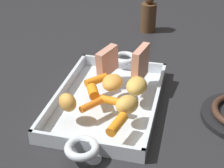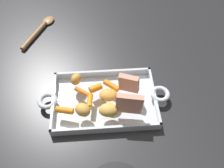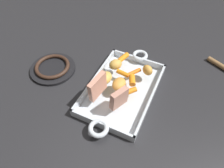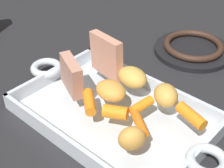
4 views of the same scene
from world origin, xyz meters
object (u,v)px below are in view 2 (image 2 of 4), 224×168
object	(u,v)px
roast_slice_outer	(129,104)
baby_carrot_northwest	(65,110)
roasting_dish	(104,100)
potato_near_roast	(108,95)
baby_carrot_long	(96,88)
potato_whole	(76,79)
roast_slice_thick	(129,83)
baby_carrot_center_right	(111,86)
potato_golden_small	(108,110)
potato_golden_large	(83,110)
serving_spoon	(40,29)
baby_carrot_southwest	(90,100)
baby_carrot_southeast	(83,92)

from	to	relation	value
roast_slice_outer	baby_carrot_northwest	distance (m)	0.20
roasting_dish	potato_near_roast	distance (m)	0.04
baby_carrot_long	potato_whole	world-z (taller)	potato_whole
roast_slice_thick	baby_carrot_center_right	size ratio (longest dim) A/B	1.15
baby_carrot_long	baby_carrot_center_right	size ratio (longest dim) A/B	0.73
baby_carrot_northwest	potato_golden_small	xyz separation A→B (m)	(-0.14, 0.01, 0.01)
potato_whole	potato_near_roast	xyz separation A→B (m)	(-0.10, 0.07, -0.00)
potato_golden_large	serving_spoon	bearing A→B (deg)	-66.73
roast_slice_outer	serving_spoon	bearing A→B (deg)	-53.18
baby_carrot_southwest	potato_whole	size ratio (longest dim) A/B	1.10
baby_carrot_long	potato_near_roast	size ratio (longest dim) A/B	0.70
baby_carrot_northwest	roast_slice_thick	bearing A→B (deg)	-160.49
potato_whole	baby_carrot_center_right	bearing A→B (deg)	166.93
roast_slice_outer	baby_carrot_southeast	size ratio (longest dim) A/B	1.33
baby_carrot_southeast	potato_golden_large	bearing A→B (deg)	90.04
roast_slice_outer	serving_spoon	distance (m)	0.56
baby_carrot_southwest	serving_spoon	size ratio (longest dim) A/B	0.21
baby_carrot_northwest	potato_whole	xyz separation A→B (m)	(-0.03, -0.11, 0.01)
baby_carrot_long	potato_golden_large	distance (m)	0.09
baby_carrot_center_right	potato_whole	world-z (taller)	potato_whole
roasting_dish	serving_spoon	bearing A→B (deg)	-55.91
baby_carrot_northwest	baby_carrot_center_right	xyz separation A→B (m)	(-0.15, -0.09, -0.00)
roasting_dish	serving_spoon	world-z (taller)	roasting_dish
serving_spoon	baby_carrot_center_right	bearing A→B (deg)	-114.59
baby_carrot_long	serving_spoon	world-z (taller)	baby_carrot_long
roasting_dish	potato_whole	distance (m)	0.12
baby_carrot_northwest	baby_carrot_center_right	bearing A→B (deg)	-150.46
baby_carrot_southwest	roasting_dish	bearing A→B (deg)	-157.18
roast_slice_thick	baby_carrot_center_right	distance (m)	0.06
baby_carrot_southwest	serving_spoon	world-z (taller)	baby_carrot_southwest
serving_spoon	potato_near_roast	bearing A→B (deg)	-119.01
baby_carrot_southwest	potato_golden_large	size ratio (longest dim) A/B	0.92
roasting_dish	roast_slice_outer	xyz separation A→B (m)	(-0.07, 0.06, 0.07)
roast_slice_thick	potato_golden_large	distance (m)	0.17
roasting_dish	baby_carrot_northwest	distance (m)	0.14
baby_carrot_southeast	potato_golden_large	distance (m)	0.08
baby_carrot_southwest	potato_near_roast	bearing A→B (deg)	-169.06
baby_carrot_center_right	baby_carrot_southeast	bearing A→B (deg)	11.40
potato_whole	potato_golden_large	xyz separation A→B (m)	(-0.02, 0.12, -0.00)
roast_slice_thick	roast_slice_outer	bearing A→B (deg)	83.72
roast_slice_outer	baby_carrot_center_right	bearing A→B (deg)	-63.76
baby_carrot_southwest	baby_carrot_northwest	bearing A→B (deg)	22.12
baby_carrot_center_right	serving_spoon	distance (m)	0.45
serving_spoon	baby_carrot_long	bearing A→B (deg)	-120.91
baby_carrot_center_right	potato_golden_small	bearing A→B (deg)	80.70
roast_slice_thick	baby_carrot_southwest	world-z (taller)	roast_slice_thick
roast_slice_thick	potato_whole	distance (m)	0.18
roast_slice_outer	potato_golden_large	xyz separation A→B (m)	(0.14, -0.00, -0.02)
baby_carrot_center_right	potato_golden_small	world-z (taller)	potato_golden_small
baby_carrot_southwest	potato_golden_small	xyz separation A→B (m)	(-0.06, 0.04, 0.01)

